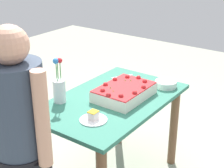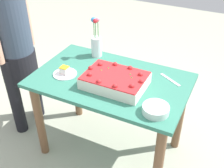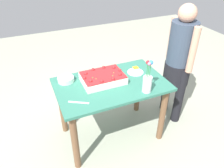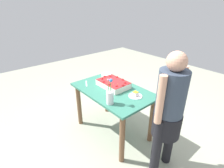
% 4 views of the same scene
% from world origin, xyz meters
% --- Properties ---
extents(ground_plane, '(8.00, 8.00, 0.00)m').
position_xyz_m(ground_plane, '(0.00, 0.00, 0.00)').
color(ground_plane, '#A1A48F').
extents(dining_table, '(1.18, 0.73, 0.75)m').
position_xyz_m(dining_table, '(0.00, 0.00, 0.61)').
color(dining_table, '#32735E').
rests_on(dining_table, ground_plane).
extents(sheet_cake, '(0.45, 0.32, 0.11)m').
position_xyz_m(sheet_cake, '(-0.07, 0.07, 0.80)').
color(sheet_cake, white).
rests_on(sheet_cake, dining_table).
extents(serving_plate_with_slice, '(0.18, 0.18, 0.07)m').
position_xyz_m(serving_plate_with_slice, '(0.35, 0.10, 0.77)').
color(serving_plate_with_slice, white).
rests_on(serving_plate_with_slice, dining_table).
extents(cake_knife, '(0.18, 0.12, 0.00)m').
position_xyz_m(cake_knife, '(-0.41, -0.18, 0.76)').
color(cake_knife, silver).
rests_on(cake_knife, dining_table).
extents(flower_vase, '(0.09, 0.09, 0.34)m').
position_xyz_m(flower_vase, '(0.27, -0.28, 0.87)').
color(flower_vase, silver).
rests_on(flower_vase, dining_table).
extents(fruit_bowl, '(0.17, 0.17, 0.05)m').
position_xyz_m(fruit_bowl, '(-0.43, 0.23, 0.78)').
color(fruit_bowl, silver).
rests_on(fruit_bowl, dining_table).
extents(person_standing, '(0.31, 0.45, 1.49)m').
position_xyz_m(person_standing, '(0.89, 0.03, 0.85)').
color(person_standing, black).
rests_on(person_standing, ground_plane).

